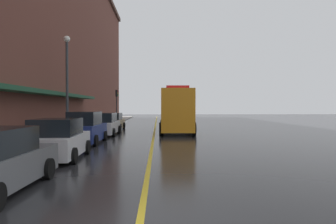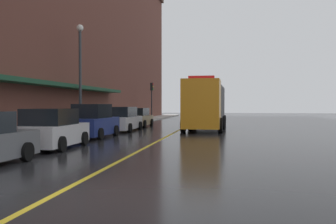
% 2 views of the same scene
% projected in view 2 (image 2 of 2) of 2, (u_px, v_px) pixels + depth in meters
% --- Properties ---
extents(ground_plane, '(112.00, 112.00, 0.00)m').
position_uv_depth(ground_plane, '(185.00, 127.00, 32.57)').
color(ground_plane, '#232326').
extents(sidewalk_left, '(2.40, 70.00, 0.15)m').
position_uv_depth(sidewalk_left, '(115.00, 125.00, 33.52)').
color(sidewalk_left, '#ADA8A0').
rests_on(sidewalk_left, ground).
extents(lane_center_stripe, '(0.16, 70.00, 0.01)m').
position_uv_depth(lane_center_stripe, '(185.00, 127.00, 32.57)').
color(lane_center_stripe, gold).
rests_on(lane_center_stripe, ground).
extents(brick_building_left, '(13.27, 64.00, 19.36)m').
position_uv_depth(brick_building_left, '(31.00, 15.00, 33.46)').
color(brick_building_left, brown).
rests_on(brick_building_left, ground).
extents(parked_car_1, '(2.21, 4.24, 1.72)m').
position_uv_depth(parked_car_1, '(52.00, 130.00, 16.51)').
color(parked_car_1, silver).
rests_on(parked_car_1, ground).
extents(parked_car_2, '(2.05, 4.26, 1.92)m').
position_uv_depth(parked_car_2, '(93.00, 122.00, 21.90)').
color(parked_car_2, navy).
rests_on(parked_car_2, ground).
extents(parked_car_3, '(2.13, 4.62, 1.73)m').
position_uv_depth(parked_car_3, '(122.00, 120.00, 27.26)').
color(parked_car_3, silver).
rests_on(parked_car_3, ground).
extents(parked_car_4, '(2.08, 4.23, 1.61)m').
position_uv_depth(parked_car_4, '(138.00, 118.00, 32.57)').
color(parked_car_4, '#A5844C').
rests_on(parked_car_4, ground).
extents(utility_truck, '(3.00, 9.48, 3.80)m').
position_uv_depth(utility_truck, '(206.00, 106.00, 29.06)').
color(utility_truck, orange).
rests_on(utility_truck, ground).
extents(parking_meter_0, '(0.14, 0.18, 1.33)m').
position_uv_depth(parking_meter_0, '(36.00, 122.00, 18.06)').
color(parking_meter_0, '#4C4C51').
rests_on(parking_meter_0, sidewalk_left).
extents(parking_meter_1, '(0.14, 0.18, 1.33)m').
position_uv_depth(parking_meter_1, '(79.00, 118.00, 23.22)').
color(parking_meter_1, '#4C4C51').
rests_on(parking_meter_1, sidewalk_left).
extents(street_lamp_left, '(0.44, 0.44, 6.94)m').
position_uv_depth(street_lamp_left, '(80.00, 66.00, 25.02)').
color(street_lamp_left, '#33383D').
rests_on(street_lamp_left, sidewalk_left).
extents(traffic_light_near, '(0.38, 0.36, 4.30)m').
position_uv_depth(traffic_light_near, '(152.00, 94.00, 45.13)').
color(traffic_light_near, '#232326').
rests_on(traffic_light_near, sidewalk_left).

